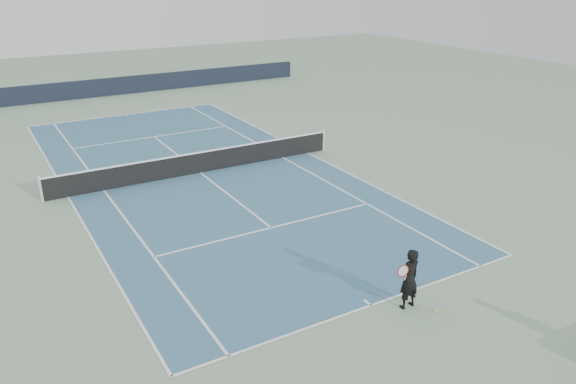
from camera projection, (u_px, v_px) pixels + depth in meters
ground at (200, 173)px, 24.31m from camera, size 80.00×80.00×0.00m
court_surface at (200, 173)px, 24.30m from camera, size 10.97×23.77×0.01m
tennis_net at (200, 162)px, 24.12m from camera, size 12.90×0.10×1.07m
windscreen_far at (101, 88)px, 38.41m from camera, size 30.00×0.25×1.20m
tennis_player at (409, 279)px, 14.44m from camera, size 0.78×0.49×1.68m
tennis_ball at (436, 311)px, 14.48m from camera, size 0.07×0.07×0.07m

